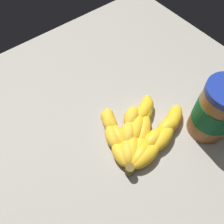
# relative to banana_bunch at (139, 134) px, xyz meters

# --- Properties ---
(ground_plane) EXTENTS (0.88, 0.77, 0.04)m
(ground_plane) POSITION_rel_banana_bunch_xyz_m (0.02, -0.09, -0.04)
(ground_plane) COLOR gray
(banana_bunch) EXTENTS (0.23, 0.18, 0.04)m
(banana_bunch) POSITION_rel_banana_bunch_xyz_m (0.00, 0.00, 0.00)
(banana_bunch) COLOR gold
(banana_bunch) RESTS_ON ground_plane
(peanut_butter_jar) EXTENTS (0.09, 0.09, 0.15)m
(peanut_butter_jar) POSITION_rel_banana_bunch_xyz_m (-0.15, 0.08, 0.06)
(peanut_butter_jar) COLOR #9E602D
(peanut_butter_jar) RESTS_ON ground_plane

